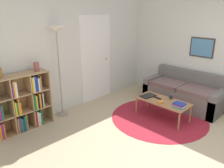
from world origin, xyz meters
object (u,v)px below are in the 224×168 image
(bowl, at_px, (161,102))
(cup, at_px, (171,97))
(bookshelf, at_px, (19,105))
(coffee_table, at_px, (163,102))
(bottle_right, at_px, (0,73))
(vase_on_shelf, at_px, (37,67))
(couch, at_px, (184,93))
(floor_lamp, at_px, (57,42))
(laptop, at_px, (148,96))

(bowl, bearing_deg, cup, -4.01)
(bookshelf, xyz_separation_m, coffee_table, (2.33, -1.62, -0.16))
(bottle_right, bearing_deg, vase_on_shelf, -0.41)
(bookshelf, relative_size, vase_on_shelf, 6.59)
(coffee_table, xyz_separation_m, bowl, (-0.15, -0.05, 0.06))
(bottle_right, bearing_deg, bookshelf, -0.98)
(bookshelf, distance_m, couch, 3.69)
(couch, relative_size, bowl, 16.13)
(coffee_table, bearing_deg, couch, 1.06)
(coffee_table, distance_m, cup, 0.22)
(coffee_table, bearing_deg, bottle_right, 147.65)
(floor_lamp, height_order, cup, floor_lamp)
(bookshelf, distance_m, vase_on_shelf, 0.78)
(bookshelf, xyz_separation_m, bowl, (2.18, -1.67, -0.10))
(floor_lamp, bearing_deg, couch, -33.67)
(floor_lamp, distance_m, cup, 2.61)
(coffee_table, relative_size, vase_on_shelf, 6.59)
(couch, distance_m, bowl, 1.14)
(bowl, bearing_deg, bookshelf, 142.59)
(couch, height_order, cup, couch)
(laptop, relative_size, vase_on_shelf, 2.10)
(coffee_table, bearing_deg, bookshelf, 145.18)
(bookshelf, height_order, floor_lamp, floor_lamp)
(bookshelf, relative_size, bottle_right, 5.08)
(bottle_right, xyz_separation_m, vase_on_shelf, (0.66, -0.00, -0.01))
(coffee_table, xyz_separation_m, vase_on_shelf, (-1.91, 1.62, 0.81))
(coffee_table, relative_size, bowl, 10.00)
(coffee_table, height_order, cup, cup)
(bowl, xyz_separation_m, cup, (0.35, -0.02, 0.02))
(vase_on_shelf, bearing_deg, laptop, -33.71)
(couch, relative_size, vase_on_shelf, 10.63)
(bookshelf, bearing_deg, laptop, -28.57)
(bowl, distance_m, vase_on_shelf, 2.54)
(bookshelf, height_order, bottle_right, bottle_right)
(bookshelf, xyz_separation_m, laptop, (2.31, -1.26, -0.11))
(floor_lamp, xyz_separation_m, vase_on_shelf, (-0.48, -0.00, -0.42))
(floor_lamp, bearing_deg, vase_on_shelf, -179.82)
(vase_on_shelf, bearing_deg, bowl, -43.52)
(floor_lamp, height_order, bottle_right, floor_lamp)
(coffee_table, height_order, bowl, bowl)
(couch, bearing_deg, cup, -173.52)
(couch, xyz_separation_m, bowl, (-1.13, -0.07, 0.13))
(bowl, bearing_deg, coffee_table, 17.39)
(vase_on_shelf, bearing_deg, coffee_table, -40.37)
(cup, bearing_deg, laptop, 116.62)
(bookshelf, relative_size, couch, 0.62)
(bookshelf, xyz_separation_m, vase_on_shelf, (0.43, -0.00, 0.65))
(bowl, bearing_deg, floor_lamp, 127.38)
(bookshelf, relative_size, bowl, 10.01)
(laptop, xyz_separation_m, bottle_right, (-2.55, 1.26, 0.77))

